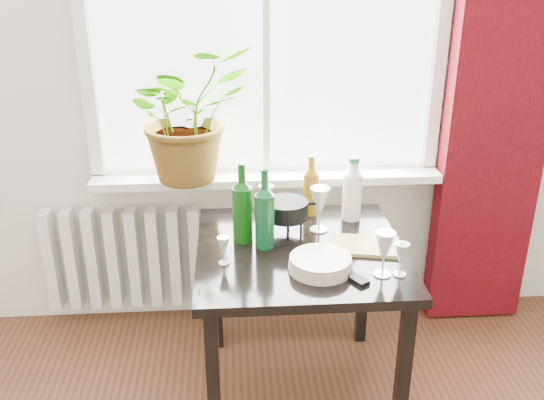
{
  "coord_description": "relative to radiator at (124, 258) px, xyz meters",
  "views": [
    {
      "loc": [
        -0.17,
        -0.66,
        1.91
      ],
      "look_at": [
        -0.02,
        1.55,
        0.96
      ],
      "focal_mm": 40.0,
      "sensor_mm": 36.0,
      "label": 1
    }
  ],
  "objects": [
    {
      "name": "wineglass_front_right",
      "position": [
        1.14,
        -0.87,
        0.45
      ],
      "size": [
        0.1,
        0.1,
        0.18
      ],
      "primitive_type": null,
      "rotation": [
        0.0,
        0.0,
        0.26
      ],
      "color": "silver",
      "rests_on": "table"
    },
    {
      "name": "wine_bottle_left",
      "position": [
        0.62,
        -0.55,
        0.54
      ],
      "size": [
        0.11,
        0.11,
        0.35
      ],
      "primitive_type": null,
      "rotation": [
        0.0,
        0.0,
        -0.41
      ],
      "color": "#0C3F0C",
      "rests_on": "table"
    },
    {
      "name": "radiator",
      "position": [
        0.0,
        0.0,
        0.0
      ],
      "size": [
        0.8,
        0.1,
        0.55
      ],
      "color": "white",
      "rests_on": "ground"
    },
    {
      "name": "wineglass_far_right",
      "position": [
        1.2,
        -0.88,
        0.43
      ],
      "size": [
        0.07,
        0.07,
        0.14
      ],
      "primitive_type": null,
      "rotation": [
        0.0,
        0.0,
        -0.34
      ],
      "color": "#AFB6BC",
      "rests_on": "table"
    },
    {
      "name": "potted_plant",
      "position": [
        0.38,
        -0.07,
        0.78
      ],
      "size": [
        0.75,
        0.72,
        0.64
      ],
      "primitive_type": "imported",
      "rotation": [
        0.0,
        0.0,
        0.54
      ],
      "color": "#3A661B",
      "rests_on": "windowsill"
    },
    {
      "name": "cutting_board",
      "position": [
        1.12,
        -0.65,
        0.37
      ],
      "size": [
        0.31,
        0.23,
        0.01
      ],
      "primitive_type": "cube",
      "rotation": [
        0.0,
        0.0,
        -0.19
      ],
      "color": "tan",
      "rests_on": "table"
    },
    {
      "name": "wineglass_front_left",
      "position": [
        0.54,
        -0.74,
        0.42
      ],
      "size": [
        0.06,
        0.06,
        0.12
      ],
      "primitive_type": null,
      "rotation": [
        0.0,
        0.0,
        -0.27
      ],
      "color": "#B5BCC3",
      "rests_on": "table"
    },
    {
      "name": "window",
      "position": [
        0.75,
        0.04,
        1.22
      ],
      "size": [
        1.72,
        0.08,
        1.62
      ],
      "color": "white",
      "rests_on": "ground"
    },
    {
      "name": "curtain",
      "position": [
        1.87,
        -0.06,
        0.92
      ],
      "size": [
        0.5,
        0.12,
        2.56
      ],
      "color": "#3A050A",
      "rests_on": "ground"
    },
    {
      "name": "wineglass_back_left",
      "position": [
        0.73,
        -0.32,
        0.44
      ],
      "size": [
        0.08,
        0.08,
        0.16
      ],
      "primitive_type": null,
      "rotation": [
        0.0,
        0.0,
        0.16
      ],
      "color": "#B6BEC4",
      "rests_on": "table"
    },
    {
      "name": "plate_stack",
      "position": [
        0.91,
        -0.81,
        0.39
      ],
      "size": [
        0.25,
        0.25,
        0.05
      ],
      "primitive_type": "cylinder",
      "rotation": [
        0.0,
        0.0,
        -0.01
      ],
      "color": "beige",
      "rests_on": "table"
    },
    {
      "name": "windowsill",
      "position": [
        0.75,
        -0.03,
        0.44
      ],
      "size": [
        1.72,
        0.2,
        0.04
      ],
      "color": "white",
      "rests_on": "ground"
    },
    {
      "name": "fondue_pot",
      "position": [
        0.81,
        -0.48,
        0.43
      ],
      "size": [
        0.23,
        0.2,
        0.15
      ],
      "primitive_type": null,
      "rotation": [
        0.0,
        0.0,
        0.06
      ],
      "color": "black",
      "rests_on": "table"
    },
    {
      "name": "bottle_amber",
      "position": [
        0.93,
        -0.3,
        0.51
      ],
      "size": [
        0.08,
        0.08,
        0.29
      ],
      "primitive_type": null,
      "rotation": [
        0.0,
        0.0,
        -0.1
      ],
      "color": "#80570E",
      "rests_on": "table"
    },
    {
      "name": "tv_remote",
      "position": [
        1.02,
        -0.88,
        0.37
      ],
      "size": [
        0.12,
        0.15,
        0.02
      ],
      "primitive_type": "cube",
      "rotation": [
        0.0,
        0.0,
        0.55
      ],
      "color": "black",
      "rests_on": "table"
    },
    {
      "name": "cleaning_bottle",
      "position": [
        1.11,
        -0.36,
        0.51
      ],
      "size": [
        0.11,
        0.11,
        0.3
      ],
      "primitive_type": null,
      "rotation": [
        0.0,
        0.0,
        -0.39
      ],
      "color": "white",
      "rests_on": "table"
    },
    {
      "name": "wineglass_back_center",
      "position": [
        0.95,
        -0.47,
        0.46
      ],
      "size": [
        0.09,
        0.09,
        0.21
      ],
      "primitive_type": null,
      "rotation": [
        0.0,
        0.0,
        -0.03
      ],
      "color": "silver",
      "rests_on": "table"
    },
    {
      "name": "wine_bottle_right",
      "position": [
        0.71,
        -0.6,
        0.53
      ],
      "size": [
        0.08,
        0.08,
        0.34
      ],
      "primitive_type": null,
      "rotation": [
        0.0,
        0.0,
        -0.02
      ],
      "color": "#0C421E",
      "rests_on": "table"
    },
    {
      "name": "table",
      "position": [
        0.85,
        -0.63,
        0.27
      ],
      "size": [
        0.85,
        0.85,
        0.74
      ],
      "color": "black",
      "rests_on": "ground"
    }
  ]
}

